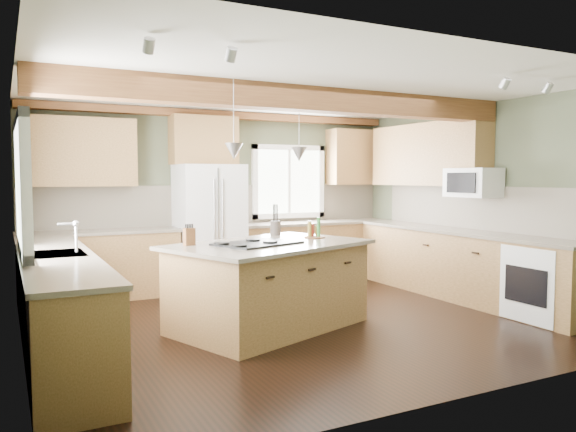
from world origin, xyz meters
name	(u,v)px	position (x,y,z in m)	size (l,w,h in m)	color
floor	(297,321)	(0.00, 0.00, 0.00)	(5.60, 5.60, 0.00)	black
ceiling	(298,88)	(0.00, 0.00, 2.60)	(5.60, 5.60, 0.00)	silver
wall_back	(220,198)	(0.00, 2.50, 1.30)	(5.60, 5.60, 0.00)	#464F38
wall_left	(19,214)	(-2.80, 0.00, 1.30)	(5.00, 5.00, 0.00)	#464F38
wall_right	(482,201)	(2.80, 0.00, 1.30)	(5.00, 5.00, 0.00)	#464F38
ceiling_beam	(301,99)	(0.00, -0.09, 2.47)	(5.55, 0.26, 0.26)	#552D18
soffit_trim	(221,115)	(0.00, 2.40, 2.54)	(5.55, 0.20, 0.10)	#552D18
backsplash_back	(220,204)	(0.00, 2.48, 1.21)	(5.58, 0.03, 0.58)	brown
backsplash_right	(478,208)	(2.78, 0.05, 1.21)	(0.03, 3.70, 0.58)	brown
base_cab_back_left	(101,266)	(-1.79, 2.20, 0.44)	(2.02, 0.60, 0.88)	brown
counter_back_left	(100,232)	(-1.79, 2.20, 0.90)	(2.06, 0.64, 0.04)	#50463A
base_cab_back_right	(315,251)	(1.49, 2.20, 0.44)	(2.62, 0.60, 0.88)	brown
counter_back_right	(315,223)	(1.49, 2.20, 0.90)	(2.66, 0.64, 0.04)	#50463A
base_cab_left	(57,305)	(-2.50, 0.05, 0.44)	(0.60, 3.70, 0.88)	brown
counter_left	(56,256)	(-2.50, 0.05, 0.90)	(0.64, 3.74, 0.04)	#50463A
base_cab_right	(461,266)	(2.50, 0.05, 0.44)	(0.60, 3.70, 0.88)	brown
counter_right	(462,232)	(2.50, 0.05, 0.90)	(0.64, 3.74, 0.04)	#50463A
upper_cab_back_left	(81,152)	(-1.99, 2.33, 1.95)	(1.40, 0.35, 0.90)	brown
upper_cab_over_fridge	(204,141)	(-0.30, 2.33, 2.15)	(0.96, 0.35, 0.70)	brown
upper_cab_right	(427,155)	(2.62, 0.90, 1.95)	(0.35, 2.20, 0.90)	brown
upper_cab_back_corner	(354,157)	(2.30, 2.33, 1.95)	(0.90, 0.35, 0.90)	brown
window_left	(20,185)	(-2.78, 0.05, 1.55)	(0.04, 1.60, 1.05)	white
window_back	(288,182)	(1.15, 2.48, 1.55)	(1.10, 0.04, 1.00)	white
sink	(56,255)	(-2.50, 0.05, 0.91)	(0.50, 0.65, 0.03)	#262628
faucet	(76,238)	(-2.32, 0.05, 1.05)	(0.02, 0.02, 0.28)	#B2B2B7
dishwasher	(75,342)	(-2.49, -1.25, 0.43)	(0.60, 0.60, 0.84)	white
oven	(544,283)	(2.49, -1.25, 0.43)	(0.60, 0.72, 0.84)	white
microwave	(473,183)	(2.58, -0.05, 1.55)	(0.40, 0.70, 0.38)	white
pendant_left	(234,151)	(-0.86, -0.26, 1.88)	(0.18, 0.18, 0.16)	#B2B2B7
pendant_right	(299,154)	(0.06, 0.08, 1.88)	(0.18, 0.18, 0.16)	#B2B2B7
refrigerator	(209,228)	(-0.30, 2.12, 0.90)	(0.90, 0.74, 1.80)	white
island	(269,287)	(-0.40, -0.09, 0.44)	(1.96, 1.20, 0.88)	brown
island_top	(269,245)	(-0.40, -0.09, 0.90)	(2.09, 1.33, 0.04)	#50463A
cooktop	(258,243)	(-0.55, -0.15, 0.93)	(0.85, 0.57, 0.02)	black
knife_block	(189,237)	(-1.22, 0.08, 1.01)	(0.11, 0.08, 0.18)	#57371A
utensil_crock	(275,228)	(0.02, 0.61, 1.01)	(0.13, 0.13, 0.17)	#423A35
bottle_tray	(315,228)	(0.29, 0.11, 1.03)	(0.24, 0.24, 0.22)	brown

